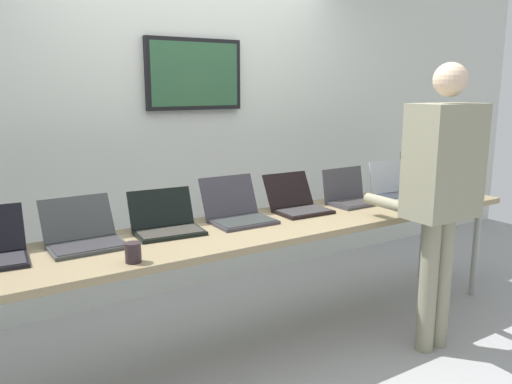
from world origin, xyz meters
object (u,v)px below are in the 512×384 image
object	(u,v)px
equipment_box	(428,171)
laptop_station_4	(297,203)
laptop_station_5	(351,195)
laptop_station_6	(395,188)
laptop_station_3	(238,212)
workbench	(274,229)
laptop_station_2	(166,223)
person	(442,181)
laptop_station_1	(84,236)
coffee_mug	(133,253)

from	to	relation	value
equipment_box	laptop_station_4	distance (m)	1.33
laptop_station_5	laptop_station_6	world-z (taller)	laptop_station_6
laptop_station_5	laptop_station_6	xyz separation A→B (m)	(0.46, 0.00, 0.00)
laptop_station_3	laptop_station_4	xyz separation A→B (m)	(0.47, 0.01, -0.00)
workbench	laptop_station_3	distance (m)	0.25
laptop_station_2	person	size ratio (longest dim) A/B	0.23
laptop_station_5	person	xyz separation A→B (m)	(0.01, -0.75, 0.22)
laptop_station_1	laptop_station_3	size ratio (longest dim) A/B	0.99
person	laptop_station_4	bearing A→B (deg)	122.04
laptop_station_4	laptop_station_2	bearing A→B (deg)	179.92
workbench	laptop_station_3	world-z (taller)	laptop_station_3
laptop_station_6	coffee_mug	xyz separation A→B (m)	(-2.22, -0.38, -0.01)
laptop_station_2	laptop_station_6	world-z (taller)	laptop_station_6
laptop_station_6	person	world-z (taller)	person
laptop_station_6	laptop_station_5	bearing A→B (deg)	-179.45
laptop_station_1	laptop_station_2	xyz separation A→B (m)	(0.47, 0.00, -0.00)
laptop_station_2	equipment_box	bearing A→B (deg)	0.11
laptop_station_4	laptop_station_5	world-z (taller)	laptop_station_5
equipment_box	laptop_station_4	xyz separation A→B (m)	(-1.33, -0.01, -0.10)
laptop_station_3	coffee_mug	xyz separation A→B (m)	(-0.81, -0.39, -0.01)
laptop_station_3	equipment_box	bearing A→B (deg)	0.37
laptop_station_6	coffee_mug	distance (m)	2.25
equipment_box	laptop_station_1	distance (m)	2.75
person	laptop_station_6	bearing A→B (deg)	59.24
laptop_station_1	laptop_station_2	bearing A→B (deg)	0.13
workbench	laptop_station_3	bearing A→B (deg)	141.75
workbench	laptop_station_1	world-z (taller)	laptop_station_1
workbench	laptop_station_5	world-z (taller)	laptop_station_5
laptop_station_2	laptop_station_3	xyz separation A→B (m)	(0.47, -0.01, 0.01)
laptop_station_2	person	bearing A→B (deg)	-28.32
coffee_mug	laptop_station_6	bearing A→B (deg)	9.78
laptop_station_3	coffee_mug	distance (m)	0.90
laptop_station_6	person	distance (m)	0.90
laptop_station_3	laptop_station_4	size ratio (longest dim) A/B	1.01
laptop_station_2	laptop_station_6	distance (m)	1.88
laptop_station_1	laptop_station_5	size ratio (longest dim) A/B	1.00
laptop_station_1	laptop_station_5	bearing A→B (deg)	-0.59
laptop_station_5	coffee_mug	xyz separation A→B (m)	(-1.75, -0.38, -0.01)
laptop_station_2	coffee_mug	distance (m)	0.52
person	coffee_mug	bearing A→B (deg)	168.12
equipment_box	laptop_station_1	bearing A→B (deg)	-179.89
laptop_station_2	laptop_station_5	xyz separation A→B (m)	(1.42, -0.02, 0.00)
equipment_box	laptop_station_2	xyz separation A→B (m)	(-2.27, -0.00, -0.10)
laptop_station_5	person	world-z (taller)	person
laptop_station_4	laptop_station_5	size ratio (longest dim) A/B	1.00
laptop_station_3	laptop_station_5	xyz separation A→B (m)	(0.94, -0.01, -0.00)
laptop_station_2	person	distance (m)	1.64
laptop_station_3	laptop_station_5	distance (m)	0.94
laptop_station_1	workbench	bearing A→B (deg)	-7.46
laptop_station_2	person	world-z (taller)	person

